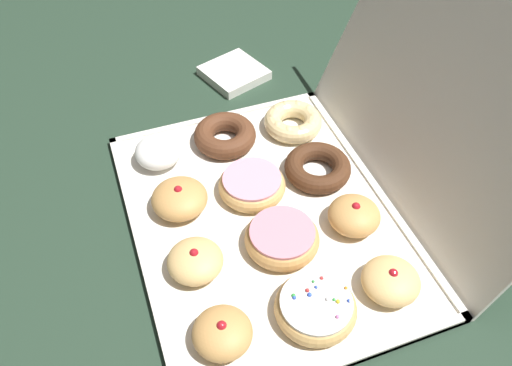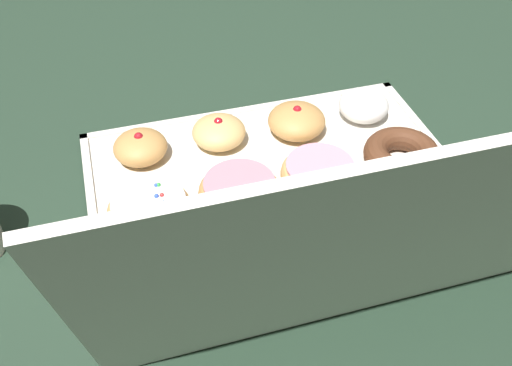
{
  "view_description": "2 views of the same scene",
  "coord_description": "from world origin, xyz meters",
  "px_view_note": "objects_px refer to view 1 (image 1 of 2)",
  "views": [
    {
      "loc": [
        0.5,
        -0.2,
        0.67
      ],
      "look_at": [
        -0.03,
        -0.0,
        0.06
      ],
      "focal_mm": 36.57,
      "sensor_mm": 36.0,
      "label": 1
    },
    {
      "loc": [
        0.2,
        0.57,
        0.58
      ],
      "look_at": [
        0.04,
        0.02,
        0.05
      ],
      "focal_mm": 40.47,
      "sensor_mm": 36.0,
      "label": 2
    }
  ],
  "objects_px": {
    "chocolate_cake_ring_donut_4": "(225,135)",
    "pink_frosted_donut_5": "(250,185)",
    "jelly_filled_donut_2": "(195,261)",
    "napkin_stack": "(234,73)",
    "powdered_filled_donut_0": "(158,152)",
    "cruller_donut_8": "(293,121)",
    "sprinkle_donut_7": "(316,307)",
    "donut_box": "(264,219)",
    "pink_frosted_donut_6": "(282,238)",
    "jelly_filled_donut_10": "(354,215)",
    "jelly_filled_donut_1": "(180,198)",
    "jelly_filled_donut_3": "(222,333)",
    "chocolate_cake_ring_donut_9": "(318,168)",
    "jelly_filled_donut_11": "(391,281)"
  },
  "relations": [
    {
      "from": "jelly_filled_donut_2",
      "to": "chocolate_cake_ring_donut_9",
      "type": "height_order",
      "value": "jelly_filled_donut_2"
    },
    {
      "from": "pink_frosted_donut_5",
      "to": "pink_frosted_donut_6",
      "type": "height_order",
      "value": "pink_frosted_donut_6"
    },
    {
      "from": "donut_box",
      "to": "cruller_donut_8",
      "type": "height_order",
      "value": "cruller_donut_8"
    },
    {
      "from": "powdered_filled_donut_0",
      "to": "sprinkle_donut_7",
      "type": "xyz_separation_m",
      "value": [
        0.37,
        0.14,
        -0.01
      ]
    },
    {
      "from": "chocolate_cake_ring_donut_9",
      "to": "pink_frosted_donut_5",
      "type": "bearing_deg",
      "value": -89.49
    },
    {
      "from": "jelly_filled_donut_1",
      "to": "jelly_filled_donut_10",
      "type": "height_order",
      "value": "same"
    },
    {
      "from": "sprinkle_donut_7",
      "to": "napkin_stack",
      "type": "xyz_separation_m",
      "value": [
        -0.58,
        0.07,
        -0.02
      ]
    },
    {
      "from": "powdered_filled_donut_0",
      "to": "jelly_filled_donut_2",
      "type": "height_order",
      "value": "same"
    },
    {
      "from": "sprinkle_donut_7",
      "to": "chocolate_cake_ring_donut_4",
      "type": "bearing_deg",
      "value": -178.46
    },
    {
      "from": "donut_box",
      "to": "napkin_stack",
      "type": "relative_size",
      "value": 4.66
    },
    {
      "from": "powdered_filled_donut_0",
      "to": "pink_frosted_donut_5",
      "type": "xyz_separation_m",
      "value": [
        0.13,
        0.13,
        -0.01
      ]
    },
    {
      "from": "pink_frosted_donut_5",
      "to": "napkin_stack",
      "type": "distance_m",
      "value": 0.35
    },
    {
      "from": "donut_box",
      "to": "pink_frosted_donut_6",
      "type": "relative_size",
      "value": 4.67
    },
    {
      "from": "jelly_filled_donut_3",
      "to": "cruller_donut_8",
      "type": "xyz_separation_m",
      "value": [
        -0.37,
        0.26,
        -0.0
      ]
    },
    {
      "from": "donut_box",
      "to": "napkin_stack",
      "type": "bearing_deg",
      "value": 168.66
    },
    {
      "from": "jelly_filled_donut_2",
      "to": "chocolate_cake_ring_donut_4",
      "type": "height_order",
      "value": "jelly_filled_donut_2"
    },
    {
      "from": "powdered_filled_donut_0",
      "to": "napkin_stack",
      "type": "distance_m",
      "value": 0.3
    },
    {
      "from": "jelly_filled_donut_2",
      "to": "jelly_filled_donut_10",
      "type": "xyz_separation_m",
      "value": [
        0.0,
        0.26,
        0.0
      ]
    },
    {
      "from": "donut_box",
      "to": "sprinkle_donut_7",
      "type": "xyz_separation_m",
      "value": [
        0.19,
        0.01,
        0.02
      ]
    },
    {
      "from": "cruller_donut_8",
      "to": "jelly_filled_donut_10",
      "type": "xyz_separation_m",
      "value": [
        0.25,
        -0.0,
        0.01
      ]
    },
    {
      "from": "sprinkle_donut_7",
      "to": "pink_frosted_donut_5",
      "type": "bearing_deg",
      "value": -178.02
    },
    {
      "from": "donut_box",
      "to": "pink_frosted_donut_6",
      "type": "distance_m",
      "value": 0.07
    },
    {
      "from": "jelly_filled_donut_3",
      "to": "chocolate_cake_ring_donut_4",
      "type": "relative_size",
      "value": 0.71
    },
    {
      "from": "powdered_filled_donut_0",
      "to": "cruller_donut_8",
      "type": "height_order",
      "value": "powdered_filled_donut_0"
    },
    {
      "from": "powdered_filled_donut_0",
      "to": "napkin_stack",
      "type": "bearing_deg",
      "value": 135.01
    },
    {
      "from": "chocolate_cake_ring_donut_4",
      "to": "pink_frosted_donut_6",
      "type": "distance_m",
      "value": 0.25
    },
    {
      "from": "jelly_filled_donut_1",
      "to": "jelly_filled_donut_2",
      "type": "bearing_deg",
      "value": -3.79
    },
    {
      "from": "chocolate_cake_ring_donut_4",
      "to": "cruller_donut_8",
      "type": "xyz_separation_m",
      "value": [
        0.01,
        0.13,
        0.0
      ]
    },
    {
      "from": "pink_frosted_donut_5",
      "to": "cruller_donut_8",
      "type": "xyz_separation_m",
      "value": [
        -0.13,
        0.13,
        -0.0
      ]
    },
    {
      "from": "powdered_filled_donut_0",
      "to": "cruller_donut_8",
      "type": "xyz_separation_m",
      "value": [
        -0.0,
        0.26,
        -0.01
      ]
    },
    {
      "from": "pink_frosted_donut_5",
      "to": "jelly_filled_donut_11",
      "type": "relative_size",
      "value": 1.34
    },
    {
      "from": "pink_frosted_donut_6",
      "to": "chocolate_cake_ring_donut_9",
      "type": "xyz_separation_m",
      "value": [
        -0.12,
        0.12,
        -0.0
      ]
    },
    {
      "from": "cruller_donut_8",
      "to": "pink_frosted_donut_6",
      "type": "bearing_deg",
      "value": -26.25
    },
    {
      "from": "sprinkle_donut_7",
      "to": "cruller_donut_8",
      "type": "relative_size",
      "value": 1.04
    },
    {
      "from": "chocolate_cake_ring_donut_9",
      "to": "napkin_stack",
      "type": "relative_size",
      "value": 1.0
    },
    {
      "from": "chocolate_cake_ring_donut_4",
      "to": "jelly_filled_donut_10",
      "type": "height_order",
      "value": "jelly_filled_donut_10"
    },
    {
      "from": "donut_box",
      "to": "jelly_filled_donut_10",
      "type": "distance_m",
      "value": 0.15
    },
    {
      "from": "jelly_filled_donut_11",
      "to": "jelly_filled_donut_3",
      "type": "bearing_deg",
      "value": -91.24
    },
    {
      "from": "jelly_filled_donut_1",
      "to": "cruller_donut_8",
      "type": "height_order",
      "value": "jelly_filled_donut_1"
    },
    {
      "from": "pink_frosted_donut_6",
      "to": "jelly_filled_donut_11",
      "type": "bearing_deg",
      "value": 43.17
    },
    {
      "from": "jelly_filled_donut_2",
      "to": "jelly_filled_donut_3",
      "type": "xyz_separation_m",
      "value": [
        0.12,
        0.0,
        0.0
      ]
    },
    {
      "from": "chocolate_cake_ring_donut_4",
      "to": "pink_frosted_donut_5",
      "type": "height_order",
      "value": "chocolate_cake_ring_donut_4"
    },
    {
      "from": "sprinkle_donut_7",
      "to": "donut_box",
      "type": "bearing_deg",
      "value": -178.45
    },
    {
      "from": "jelly_filled_donut_1",
      "to": "chocolate_cake_ring_donut_4",
      "type": "distance_m",
      "value": 0.17
    },
    {
      "from": "jelly_filled_donut_3",
      "to": "pink_frosted_donut_6",
      "type": "relative_size",
      "value": 0.7
    },
    {
      "from": "jelly_filled_donut_2",
      "to": "napkin_stack",
      "type": "height_order",
      "value": "jelly_filled_donut_2"
    },
    {
      "from": "powdered_filled_donut_0",
      "to": "pink_frosted_donut_6",
      "type": "xyz_separation_m",
      "value": [
        0.25,
        0.14,
        -0.0
      ]
    },
    {
      "from": "napkin_stack",
      "to": "donut_box",
      "type": "bearing_deg",
      "value": -11.34
    },
    {
      "from": "pink_frosted_donut_6",
      "to": "cruller_donut_8",
      "type": "relative_size",
      "value": 1.05
    },
    {
      "from": "jelly_filled_donut_1",
      "to": "chocolate_cake_ring_donut_9",
      "type": "height_order",
      "value": "jelly_filled_donut_1"
    }
  ]
}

